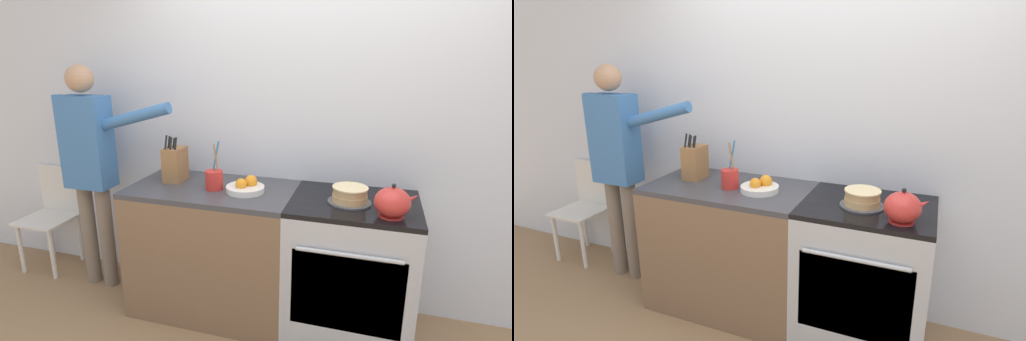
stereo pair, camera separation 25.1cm
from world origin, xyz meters
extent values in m
cube|color=silver|center=(0.00, 0.66, 1.30)|extent=(8.00, 0.04, 2.60)
cube|color=brown|center=(-0.66, 0.32, 0.44)|extent=(1.10, 0.64, 0.87)
cube|color=#3D3D42|center=(-0.66, 0.32, 0.89)|extent=(1.10, 0.64, 0.03)
cube|color=#B7BABF|center=(0.27, 0.32, 0.44)|extent=(0.77, 0.64, 0.88)
cube|color=black|center=(0.27, 0.01, 0.46)|extent=(0.63, 0.01, 0.48)
cylinder|color=#B7BABF|center=(0.27, -0.02, 0.72)|extent=(0.57, 0.02, 0.02)
cube|color=black|center=(0.27, 0.32, 0.89)|extent=(0.77, 0.64, 0.03)
cylinder|color=#4C4C51|center=(0.24, 0.28, 0.91)|extent=(0.26, 0.26, 0.01)
cylinder|color=tan|center=(0.24, 0.28, 0.94)|extent=(0.21, 0.21, 0.04)
cylinder|color=tan|center=(0.24, 0.28, 0.98)|extent=(0.20, 0.20, 0.04)
cylinder|color=beige|center=(0.24, 0.28, 1.00)|extent=(0.21, 0.21, 0.01)
cylinder|color=red|center=(0.48, 0.13, 0.91)|extent=(0.14, 0.14, 0.01)
ellipsoid|color=red|center=(0.48, 0.13, 0.99)|extent=(0.19, 0.19, 0.16)
cone|color=red|center=(0.57, 0.13, 1.02)|extent=(0.10, 0.04, 0.08)
sphere|color=black|center=(0.48, 0.13, 1.08)|extent=(0.02, 0.02, 0.02)
cube|color=olive|center=(-0.96, 0.38, 1.03)|extent=(0.12, 0.18, 0.24)
cylinder|color=black|center=(-0.99, 0.33, 1.19)|extent=(0.01, 0.04, 0.10)
cylinder|color=black|center=(-0.96, 0.33, 1.18)|extent=(0.01, 0.04, 0.09)
cylinder|color=black|center=(-0.92, 0.33, 1.18)|extent=(0.01, 0.04, 0.09)
cylinder|color=black|center=(-0.99, 0.37, 1.18)|extent=(0.01, 0.04, 0.08)
cylinder|color=black|center=(-0.96, 0.37, 1.18)|extent=(0.01, 0.03, 0.07)
cylinder|color=red|center=(-0.63, 0.28, 0.97)|extent=(0.12, 0.12, 0.13)
cylinder|color=teal|center=(-0.63, 0.30, 1.09)|extent=(0.07, 0.01, 0.27)
cylinder|color=#A37A51|center=(-0.60, 0.28, 1.09)|extent=(0.02, 0.06, 0.27)
cylinder|color=silver|center=(-0.41, 0.29, 0.93)|extent=(0.25, 0.25, 0.04)
sphere|color=orange|center=(-0.39, 0.33, 0.97)|extent=(0.08, 0.08, 0.08)
sphere|color=orange|center=(-0.43, 0.26, 0.97)|extent=(0.07, 0.07, 0.07)
cylinder|color=#7A6B5B|center=(-1.72, 0.34, 0.41)|extent=(0.11, 0.11, 0.81)
cylinder|color=#7A6B5B|center=(-1.56, 0.34, 0.41)|extent=(0.11, 0.11, 0.81)
cube|color=#3D70AD|center=(-1.64, 0.34, 1.15)|extent=(0.34, 0.20, 0.67)
cylinder|color=#3D70AD|center=(-1.85, 0.34, 1.20)|extent=(0.08, 0.08, 0.57)
cylinder|color=#3D70AD|center=(-1.23, 0.34, 1.35)|extent=(0.57, 0.08, 0.22)
sphere|color=tan|center=(-1.64, 0.34, 1.60)|extent=(0.19, 0.19, 0.19)
cylinder|color=silver|center=(-2.37, 0.27, 0.21)|extent=(0.04, 0.04, 0.43)
cylinder|color=silver|center=(-2.05, 0.27, 0.21)|extent=(0.04, 0.04, 0.43)
cylinder|color=silver|center=(-2.37, 0.59, 0.21)|extent=(0.04, 0.04, 0.43)
cylinder|color=silver|center=(-2.05, 0.59, 0.21)|extent=(0.04, 0.04, 0.43)
cube|color=silver|center=(-2.21, 0.43, 0.44)|extent=(0.40, 0.40, 0.02)
cube|color=silver|center=(-2.21, 0.62, 0.65)|extent=(0.40, 0.03, 0.40)
camera|label=1|loc=(0.36, -2.02, 1.76)|focal=28.00mm
camera|label=2|loc=(0.60, -1.94, 1.76)|focal=28.00mm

